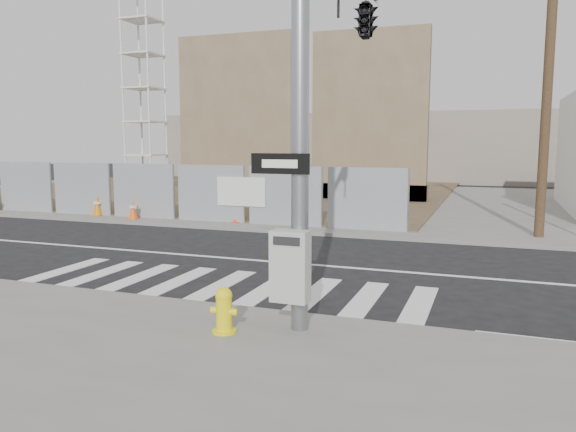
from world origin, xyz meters
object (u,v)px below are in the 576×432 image
(signal_pole, at_px, (348,42))
(crane_tower, at_px, (142,39))
(fire_hydrant, at_px, (224,310))
(traffic_cone_d, at_px, (237,211))
(traffic_cone_b, at_px, (97,206))
(traffic_cone_c, at_px, (133,210))

(signal_pole, height_order, crane_tower, crane_tower)
(signal_pole, xyz_separation_m, fire_hydrant, (-0.99, -3.29, -4.32))
(signal_pole, height_order, traffic_cone_d, signal_pole)
(signal_pole, distance_m, crane_tower, 26.21)
(traffic_cone_b, relative_size, traffic_cone_d, 0.96)
(fire_hydrant, distance_m, traffic_cone_d, 11.50)
(fire_hydrant, height_order, traffic_cone_b, traffic_cone_b)
(crane_tower, distance_m, fire_hydrant, 29.06)
(fire_hydrant, xyz_separation_m, traffic_cone_b, (-10.54, 10.26, 0.03))
(crane_tower, relative_size, fire_hydrant, 26.36)
(signal_pole, xyz_separation_m, crane_tower, (-17.49, 19.05, 4.24))
(crane_tower, bearing_deg, traffic_cone_b, -63.72)
(traffic_cone_b, height_order, traffic_cone_d, traffic_cone_d)
(traffic_cone_d, bearing_deg, crane_tower, 134.71)
(signal_pole, bearing_deg, traffic_cone_d, 128.68)
(fire_hydrant, relative_size, traffic_cone_c, 0.99)
(signal_pole, height_order, traffic_cone_c, signal_pole)
(traffic_cone_c, bearing_deg, traffic_cone_d, 8.39)
(signal_pole, bearing_deg, traffic_cone_b, 148.87)
(signal_pole, distance_m, traffic_cone_c, 12.47)
(traffic_cone_b, bearing_deg, signal_pole, -31.13)
(fire_hydrant, bearing_deg, traffic_cone_c, 118.00)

